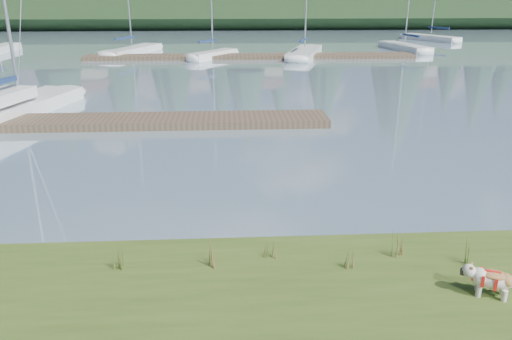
{
  "coord_description": "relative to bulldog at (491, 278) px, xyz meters",
  "views": [
    {
      "loc": [
        0.04,
        -10.33,
        4.9
      ],
      "look_at": [
        0.62,
        -0.5,
        1.4
      ],
      "focal_mm": 35.0,
      "sensor_mm": 36.0,
      "label": 1
    }
  ],
  "objects": [
    {
      "name": "dock_far",
      "position": [
        -2.15,
        33.73,
        -0.5
      ],
      "size": [
        26.0,
        2.2,
        0.3
      ],
      "primitive_type": "cube",
      "color": "#4C3D2C",
      "rests_on": "ground"
    },
    {
      "name": "weed_0",
      "position": [
        -4.43,
        1.15,
        -0.05
      ],
      "size": [
        0.17,
        0.14,
        0.6
      ],
      "color": "#475B23",
      "rests_on": "bank"
    },
    {
      "name": "weed_2",
      "position": [
        -1.07,
        1.36,
        -0.08
      ],
      "size": [
        0.17,
        0.14,
        0.53
      ],
      "color": "#475B23",
      "rests_on": "bank"
    },
    {
      "name": "weed_5",
      "position": [
        0.08,
        1.0,
        -0.07
      ],
      "size": [
        0.17,
        0.14,
        0.56
      ],
      "color": "#475B23",
      "rests_on": "bank"
    },
    {
      "name": "sailboat_bg_4",
      "position": [
        11.87,
        39.34,
        -0.33
      ],
      "size": [
        2.92,
        8.18,
        11.83
      ],
      "rotation": [
        0.0,
        0.0,
        1.74
      ],
      "color": "white",
      "rests_on": "ground"
    },
    {
      "name": "sailboat_bg_5",
      "position": [
        17.88,
        48.78,
        -0.34
      ],
      "size": [
        4.94,
        7.81,
        11.36
      ],
      "rotation": [
        0.0,
        0.0,
        2.03
      ],
      "color": "white",
      "rests_on": "ground"
    },
    {
      "name": "sailboat_bg_3",
      "position": [
        2.55,
        35.51,
        -0.33
      ],
      "size": [
        4.49,
        9.6,
        13.74
      ],
      "rotation": [
        0.0,
        0.0,
        1.28
      ],
      "color": "white",
      "rests_on": "ground"
    },
    {
      "name": "sailboat_main",
      "position": [
        -12.96,
        14.94,
        -0.24
      ],
      "size": [
        4.14,
        10.05,
        14.09
      ],
      "rotation": [
        0.0,
        0.0,
        1.34
      ],
      "color": "white",
      "rests_on": "ground"
    },
    {
      "name": "weed_4",
      "position": [
        -2.05,
        0.99,
        -0.14
      ],
      "size": [
        0.17,
        0.14,
        0.39
      ],
      "color": "#475B23",
      "rests_on": "bank"
    },
    {
      "name": "sailboat_bg_2",
      "position": [
        -4.87,
        34.19,
        -0.32
      ],
      "size": [
        4.35,
        5.66,
        9.27
      ],
      "rotation": [
        0.0,
        0.0,
        0.98
      ],
      "color": "white",
      "rests_on": "ground"
    },
    {
      "name": "sailboat_bg_0",
      "position": [
        -23.91,
        39.76,
        -0.33
      ],
      "size": [
        1.49,
        7.21,
        10.53
      ],
      "rotation": [
        0.0,
        0.0,
        1.56
      ],
      "color": "white",
      "rests_on": "ground"
    },
    {
      "name": "sailboat_bg_1",
      "position": [
        -11.83,
        38.05,
        -0.33
      ],
      "size": [
        4.56,
        8.71,
        12.83
      ],
      "rotation": [
        0.0,
        0.0,
        1.22
      ],
      "color": "white",
      "rests_on": "ground"
    },
    {
      "name": "weed_1",
      "position": [
        -3.38,
        1.43,
        -0.14
      ],
      "size": [
        0.17,
        0.14,
        0.4
      ],
      "color": "#475B23",
      "rests_on": "bank"
    },
    {
      "name": "bulldog",
      "position": [
        0.0,
        0.0,
        0.0
      ],
      "size": [
        0.83,
        0.54,
        0.49
      ],
      "rotation": [
        0.0,
        0.0,
        2.75
      ],
      "color": "silver",
      "rests_on": "bank"
    },
    {
      "name": "dock_near",
      "position": [
        -8.15,
        12.73,
        -0.5
      ],
      "size": [
        16.0,
        2.0,
        0.3
      ],
      "primitive_type": "cube",
      "color": "#4C3D2C",
      "rests_on": "ground"
    },
    {
      "name": "ridge",
      "position": [
        -4.15,
        76.73,
        1.85
      ],
      "size": [
        200.0,
        20.0,
        5.0
      ],
      "primitive_type": "cube",
      "color": "black",
      "rests_on": "ground"
    },
    {
      "name": "weed_3",
      "position": [
        -6.09,
        1.19,
        -0.04
      ],
      "size": [
        0.17,
        0.14,
        0.63
      ],
      "color": "#475B23",
      "rests_on": "bank"
    },
    {
      "name": "mud_lip",
      "position": [
        -4.15,
        2.13,
        -0.58
      ],
      "size": [
        60.0,
        0.5,
        0.14
      ],
      "primitive_type": "cube",
      "color": "#33281C",
      "rests_on": "ground"
    },
    {
      "name": "ground",
      "position": [
        -4.15,
        33.73,
        -0.65
      ],
      "size": [
        200.0,
        200.0,
        0.0
      ],
      "primitive_type": "plane",
      "color": "#7E9AAA",
      "rests_on": "ground"
    }
  ]
}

